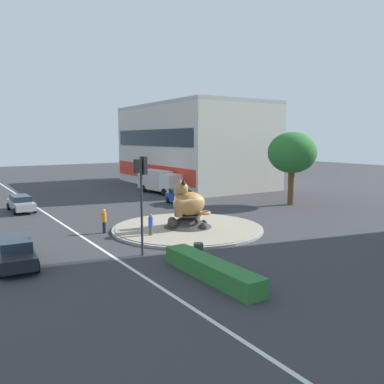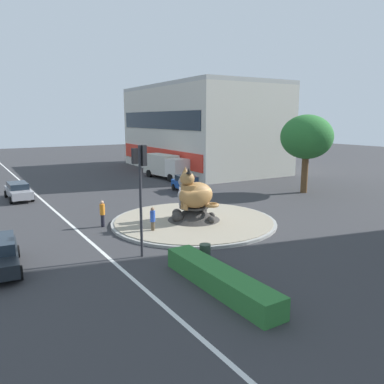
{
  "view_description": "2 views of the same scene",
  "coord_description": "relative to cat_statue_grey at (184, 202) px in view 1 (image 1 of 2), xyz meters",
  "views": [
    {
      "loc": [
        24.6,
        -15.78,
        6.85
      ],
      "look_at": [
        -0.37,
        0.63,
        2.77
      ],
      "focal_mm": 37.03,
      "sensor_mm": 36.0,
      "label": 1
    },
    {
      "loc": [
        21.62,
        -13.68,
        7.1
      ],
      "look_at": [
        0.34,
        -0.36,
        2.26
      ],
      "focal_mm": 35.73,
      "sensor_mm": 36.0,
      "label": 2
    }
  ],
  "objects": [
    {
      "name": "pedestrian_orange_shirt",
      "position": [
        -1.85,
        -5.64,
        -1.07
      ],
      "size": [
        0.34,
        0.34,
        1.78
      ],
      "rotation": [
        0.0,
        0.0,
        5.33
      ],
      "color": "black",
      "rests_on": "ground"
    },
    {
      "name": "traffic_light_mast",
      "position": [
        4.56,
        -5.7,
        2.2
      ],
      "size": [
        0.71,
        0.6,
        5.81
      ],
      "rotation": [
        0.0,
        0.0,
        1.71
      ],
      "color": "#2D2D33",
      "rests_on": "ground"
    },
    {
      "name": "hatchback_near_shophouse",
      "position": [
        -14.37,
        -9.05,
        -1.23
      ],
      "size": [
        4.81,
        1.99,
        1.49
      ],
      "rotation": [
        0.0,
        0.0,
        0.01
      ],
      "color": "#99999E",
      "rests_on": "ground"
    },
    {
      "name": "ground_plane",
      "position": [
        0.54,
        0.03,
        -2.02
      ],
      "size": [
        160.0,
        160.0,
        0.0
      ],
      "primitive_type": "plane",
      "color": "#333335"
    },
    {
      "name": "litter_bin",
      "position": [
        6.99,
        -3.38,
        -1.57
      ],
      "size": [
        0.56,
        0.56,
        0.9
      ],
      "color": "#2D4233",
      "rests_on": "ground"
    },
    {
      "name": "broadleaf_tree_behind_island",
      "position": [
        -3.1,
        15.04,
        3.32
      ],
      "size": [
        4.94,
        4.94,
        7.49
      ],
      "color": "brown",
      "rests_on": "ground"
    },
    {
      "name": "pedestrian_blue_shirt",
      "position": [
        1.35,
        -3.52,
        -1.11
      ],
      "size": [
        0.32,
        0.32,
        1.7
      ],
      "rotation": [
        0.0,
        0.0,
        2.54
      ],
      "color": "brown",
      "rests_on": "ground"
    },
    {
      "name": "delivery_box_truck",
      "position": [
        -18.21,
        7.83,
        -0.45
      ],
      "size": [
        7.07,
        3.02,
        2.82
      ],
      "rotation": [
        0.0,
        0.0,
        0.11
      ],
      "color": "silver",
      "rests_on": "ground"
    },
    {
      "name": "shophouse_block",
      "position": [
        -23.67,
        16.36,
        3.78
      ],
      "size": [
        24.61,
        14.2,
        11.61
      ],
      "rotation": [
        0.0,
        0.0,
        -0.03
      ],
      "color": "beige",
      "rests_on": "ground"
    },
    {
      "name": "roundabout_island",
      "position": [
        0.53,
        0.03,
        -1.71
      ],
      "size": [
        11.32,
        11.32,
        1.19
      ],
      "color": "gray",
      "rests_on": "ground"
    },
    {
      "name": "sedan_on_far_lane",
      "position": [
        2.74,
        -12.34,
        -1.22
      ],
      "size": [
        4.85,
        2.3,
        1.52
      ],
      "rotation": [
        0.0,
        0.0,
        -0.1
      ],
      "color": "black",
      "rests_on": "ground"
    },
    {
      "name": "parked_car_right",
      "position": [
        -9.44,
        5.56,
        -1.2
      ],
      "size": [
        4.46,
        2.47,
        1.56
      ],
      "rotation": [
        0.0,
        0.0,
        -0.14
      ],
      "color": "#19479E",
      "rests_on": "ground"
    },
    {
      "name": "lane_centreline",
      "position": [
        0.54,
        -7.35,
        -2.02
      ],
      "size": [
        112.0,
        0.2,
        0.01
      ],
      "primitive_type": "cube",
      "color": "silver",
      "rests_on": "ground"
    },
    {
      "name": "cat_statue_tabby",
      "position": [
        1.09,
        -0.28,
        0.19
      ],
      "size": [
        1.99,
        2.89,
        2.79
      ],
      "rotation": [
        0.0,
        0.0,
        -1.64
      ],
      "color": "#9E703D",
      "rests_on": "roundabout_island"
    },
    {
      "name": "cat_statue_grey",
      "position": [
        0.0,
        0.0,
        0.0
      ],
      "size": [
        1.47,
        2.32,
        2.27
      ],
      "rotation": [
        0.0,
        0.0,
        -1.55
      ],
      "color": "gray",
      "rests_on": "roundabout_island"
    },
    {
      "name": "clipped_hedge_strip",
      "position": [
        10.01,
        -4.69,
        -1.57
      ],
      "size": [
        6.85,
        1.2,
        0.9
      ],
      "primitive_type": "cube",
      "color": "#2D7033",
      "rests_on": "ground"
    }
  ]
}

